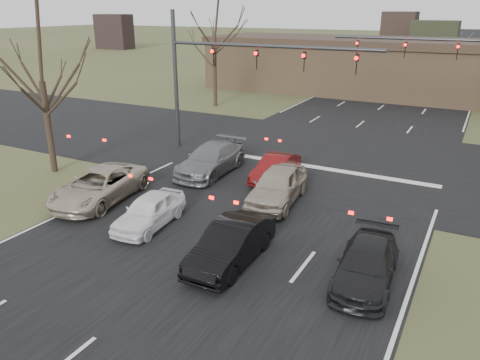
% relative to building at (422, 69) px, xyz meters
% --- Properties ---
extents(ground, '(360.00, 360.00, 0.00)m').
position_rel_building_xyz_m(ground, '(-2.00, -38.00, -2.67)').
color(ground, '#3D4625').
rests_on(ground, ground).
extents(road_main, '(14.00, 300.00, 0.02)m').
position_rel_building_xyz_m(road_main, '(-2.00, 22.00, -2.66)').
color(road_main, black).
rests_on(road_main, ground).
extents(road_cross, '(200.00, 14.00, 0.02)m').
position_rel_building_xyz_m(road_cross, '(-2.00, -23.00, -2.65)').
color(road_cross, black).
rests_on(road_cross, ground).
extents(building, '(42.40, 10.40, 5.30)m').
position_rel_building_xyz_m(building, '(0.00, 0.00, 0.00)').
color(building, '#8B6A4B').
rests_on(building, ground).
extents(mast_arm_near, '(12.12, 0.24, 8.00)m').
position_rel_building_xyz_m(mast_arm_near, '(-7.23, -25.00, 2.41)').
color(mast_arm_near, '#383A3D').
rests_on(mast_arm_near, ground).
extents(mast_arm_far, '(11.12, 0.24, 8.00)m').
position_rel_building_xyz_m(mast_arm_far, '(4.18, -15.00, 2.35)').
color(mast_arm_far, '#383A3D').
rests_on(mast_arm_far, ground).
extents(tree_left_near, '(5.10, 5.10, 8.50)m').
position_rel_building_xyz_m(tree_left_near, '(-13.50, -32.00, 3.90)').
color(tree_left_near, black).
rests_on(tree_left_near, ground).
extents(tree_left_far, '(5.70, 5.70, 9.50)m').
position_rel_building_xyz_m(tree_left_far, '(-15.00, -13.00, 4.68)').
color(tree_left_far, black).
rests_on(tree_left_far, ground).
extents(car_silver_suv, '(3.06, 5.44, 1.44)m').
position_rel_building_xyz_m(car_silver_suv, '(-8.50, -33.87, -1.95)').
color(car_silver_suv, '#BAAC97').
rests_on(car_silver_suv, ground).
extents(car_white_sedan, '(1.85, 3.85, 1.27)m').
position_rel_building_xyz_m(car_white_sedan, '(-4.96, -34.86, -2.03)').
color(car_white_sedan, white).
rests_on(car_white_sedan, ground).
extents(car_black_hatch, '(1.56, 4.26, 1.39)m').
position_rel_building_xyz_m(car_black_hatch, '(-0.76, -35.85, -1.97)').
color(car_black_hatch, black).
rests_on(car_black_hatch, ground).
extents(car_charcoal_sedan, '(2.02, 4.29, 1.21)m').
position_rel_building_xyz_m(car_charcoal_sedan, '(3.51, -34.91, -2.06)').
color(car_charcoal_sedan, black).
rests_on(car_charcoal_sedan, ground).
extents(car_grey_ahead, '(2.24, 5.16, 1.48)m').
position_rel_building_xyz_m(car_grey_ahead, '(-6.10, -28.37, -1.93)').
color(car_grey_ahead, slate).
rests_on(car_grey_ahead, ground).
extents(car_red_ahead, '(1.31, 3.73, 1.23)m').
position_rel_building_xyz_m(car_red_ahead, '(-2.73, -27.76, -2.05)').
color(car_red_ahead, '#5F0D0F').
rests_on(car_red_ahead, ground).
extents(car_silver_ahead, '(2.28, 4.72, 1.55)m').
position_rel_building_xyz_m(car_silver_ahead, '(-1.50, -30.35, -1.89)').
color(car_silver_ahead, '#B1A38F').
rests_on(car_silver_ahead, ground).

